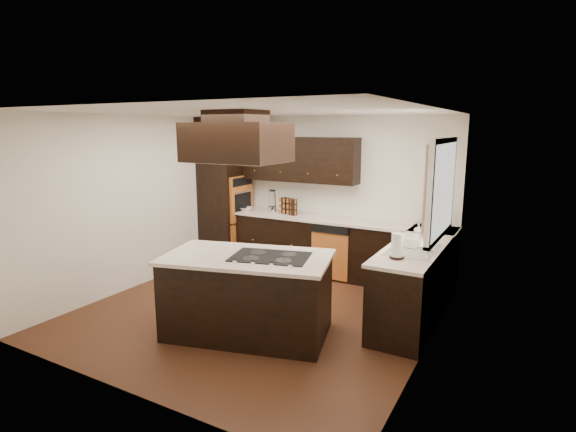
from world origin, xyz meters
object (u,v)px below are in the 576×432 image
object	(u,v)px
spice_rack	(289,206)
range_hood	(237,142)
island	(248,296)
oven_column	(225,201)

from	to	relation	value
spice_rack	range_hood	bearing A→B (deg)	-53.10
spice_rack	island	bearing A→B (deg)	-50.24
oven_column	island	bearing A→B (deg)	-48.76
island	spice_rack	bearing A→B (deg)	93.05
range_hood	spice_rack	world-z (taller)	range_hood
oven_column	range_hood	bearing A→B (deg)	-50.26
island	spice_rack	xyz separation A→B (m)	(-0.76, 2.36, 0.61)
oven_column	island	xyz separation A→B (m)	(2.01, -2.30, -0.62)
range_hood	island	bearing A→B (deg)	-17.13
island	range_hood	distance (m)	1.73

